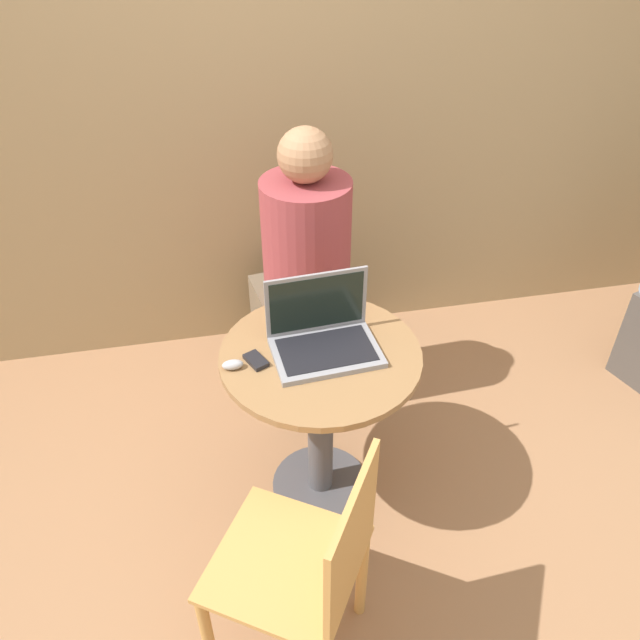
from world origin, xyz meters
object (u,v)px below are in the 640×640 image
(laptop, at_px, (323,335))
(person_seated, at_px, (303,292))
(cell_phone, at_px, (256,360))
(chair_empty, at_px, (307,570))

(laptop, height_order, person_seated, person_seated)
(cell_phone, bearing_deg, person_seated, 66.70)
(laptop, bearing_deg, person_seated, 86.86)
(laptop, relative_size, person_seated, 0.29)
(cell_phone, height_order, chair_empty, chair_empty)
(cell_phone, relative_size, chair_empty, 0.12)
(person_seated, bearing_deg, laptop, -93.14)
(laptop, relative_size, cell_phone, 3.64)
(laptop, xyz_separation_m, person_seated, (0.03, 0.58, -0.22))
(laptop, distance_m, cell_phone, 0.24)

